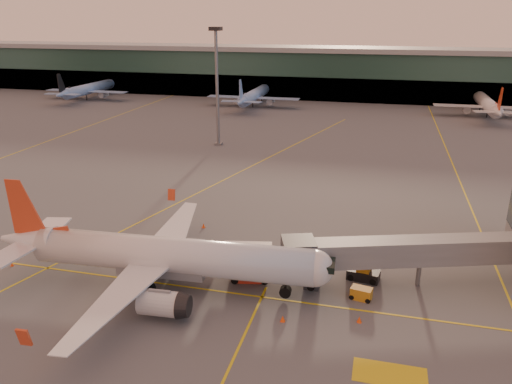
% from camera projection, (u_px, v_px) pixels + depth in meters
% --- Properties ---
extents(ground, '(600.00, 600.00, 0.00)m').
position_uv_depth(ground, '(200.00, 317.00, 48.72)').
color(ground, '#4C4F54').
rests_on(ground, ground).
extents(taxi_markings, '(100.12, 173.00, 0.01)m').
position_uv_depth(taxi_markings, '(247.00, 177.00, 91.06)').
color(taxi_markings, gold).
rests_on(taxi_markings, ground).
extents(terminal, '(400.00, 20.00, 17.60)m').
position_uv_depth(terminal, '(340.00, 73.00, 175.32)').
color(terminal, '#19382D').
rests_on(terminal, ground).
extents(mast_west_near, '(2.40, 2.40, 25.60)m').
position_uv_depth(mast_west_near, '(217.00, 78.00, 108.71)').
color(mast_west_near, slate).
rests_on(mast_west_near, ground).
extents(distant_aircraft_row, '(225.00, 34.00, 13.00)m').
position_uv_depth(distant_aircraft_row, '(172.00, 103.00, 169.03)').
color(distant_aircraft_row, '#7E9FD3').
rests_on(distant_aircraft_row, ground).
extents(main_airplane, '(37.22, 33.54, 11.23)m').
position_uv_depth(main_airplane, '(161.00, 256.00, 52.94)').
color(main_airplane, silver).
rests_on(main_airplane, ground).
extents(jet_bridge, '(30.09, 12.53, 5.65)m').
position_uv_depth(jet_bridge, '(434.00, 252.00, 53.32)').
color(jet_bridge, slate).
rests_on(jet_bridge, ground).
extents(catering_truck, '(5.65, 3.30, 4.11)m').
position_uv_depth(catering_truck, '(248.00, 260.00, 54.90)').
color(catering_truck, red).
rests_on(catering_truck, ground).
extents(gpu_cart, '(2.39, 1.70, 1.27)m').
position_uv_depth(gpu_cart, '(361.00, 294.00, 51.58)').
color(gpu_cart, '#BF7C17').
rests_on(gpu_cart, ground).
extents(pushback_tug, '(3.73, 2.41, 1.79)m').
position_uv_depth(pushback_tug, '(363.00, 273.00, 55.40)').
color(pushback_tug, black).
rests_on(pushback_tug, ground).
extents(cone_nose, '(0.48, 0.48, 0.61)m').
position_uv_depth(cone_nose, '(359.00, 319.00, 47.75)').
color(cone_nose, '#FF4B0D').
rests_on(cone_nose, ground).
extents(cone_tail, '(0.38, 0.38, 0.49)m').
position_uv_depth(cone_tail, '(12.00, 264.00, 58.51)').
color(cone_tail, '#FF4B0D').
rests_on(cone_tail, ground).
extents(cone_wing_left, '(0.50, 0.50, 0.63)m').
position_uv_depth(cone_wing_left, '(204.00, 226.00, 69.11)').
color(cone_wing_left, '#FF4B0D').
rests_on(cone_wing_left, ground).
extents(cone_fwd, '(0.49, 0.49, 0.62)m').
position_uv_depth(cone_fwd, '(283.00, 319.00, 47.87)').
color(cone_fwd, '#FF4B0D').
rests_on(cone_fwd, ground).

